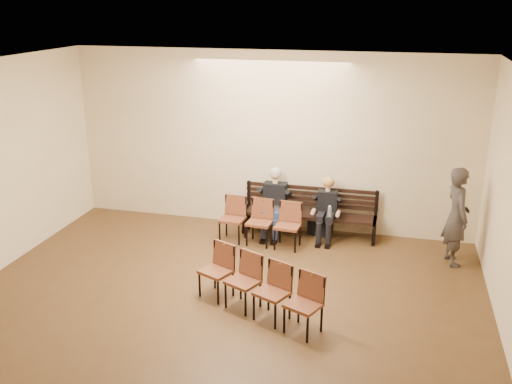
% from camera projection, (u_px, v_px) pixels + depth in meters
% --- Properties ---
extents(ground, '(10.00, 10.00, 0.00)m').
position_uv_depth(ground, '(180.00, 370.00, 7.13)').
color(ground, '#54391C').
rests_on(ground, ground).
extents(room_walls, '(8.02, 10.01, 3.51)m').
position_uv_depth(room_walls, '(194.00, 158.00, 7.03)').
color(room_walls, beige).
rests_on(room_walls, ground).
extents(bench, '(2.60, 0.90, 0.45)m').
position_uv_depth(bench, '(309.00, 224.00, 11.12)').
color(bench, black).
rests_on(bench, ground).
extents(seated_man, '(0.54, 0.75, 1.30)m').
position_uv_depth(seated_man, '(274.00, 203.00, 11.02)').
color(seated_man, black).
rests_on(seated_man, ground).
extents(seated_woman, '(0.47, 0.65, 1.09)m').
position_uv_depth(seated_woman, '(326.00, 213.00, 10.82)').
color(seated_woman, black).
rests_on(seated_woman, ground).
extents(laptop, '(0.39, 0.34, 0.25)m').
position_uv_depth(laptop, '(272.00, 209.00, 10.93)').
color(laptop, '#BCBCC1').
rests_on(laptop, bench).
extents(water_bottle, '(0.07, 0.07, 0.22)m').
position_uv_depth(water_bottle, '(329.00, 217.00, 10.57)').
color(water_bottle, silver).
rests_on(water_bottle, bench).
extents(bag, '(0.49, 0.41, 0.31)m').
position_uv_depth(bag, '(320.00, 227.00, 11.18)').
color(bag, black).
rests_on(bag, ground).
extents(passerby, '(0.66, 0.83, 2.00)m').
position_uv_depth(passerby, '(457.00, 209.00, 9.70)').
color(passerby, '#39332F').
rests_on(passerby, ground).
extents(chair_row_front, '(1.57, 0.58, 0.86)m').
position_uv_depth(chair_row_front, '(260.00, 223.00, 10.65)').
color(chair_row_front, brown).
rests_on(chair_row_front, ground).
extents(chair_row_back, '(2.07, 1.28, 0.85)m').
position_uv_depth(chair_row_back, '(257.00, 287.00, 8.28)').
color(chair_row_back, brown).
rests_on(chair_row_back, ground).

